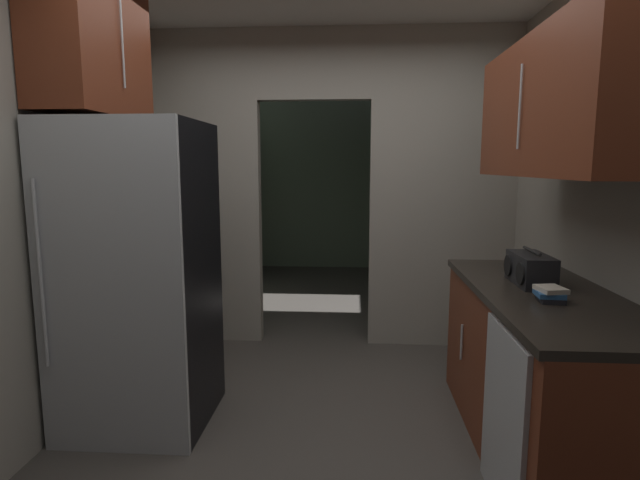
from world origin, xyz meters
TOP-DOWN VIEW (x-y plane):
  - ground at (0.00, 0.00)m, footprint 20.00×20.00m
  - kitchen_partition at (0.05, 1.71)m, footprint 3.01×0.12m
  - adjoining_room_shell at (0.00, 3.88)m, footprint 3.01×3.34m
  - refrigerator at (-1.08, 0.25)m, footprint 0.79×0.77m
  - lower_cabinet_run at (1.17, 0.05)m, footprint 0.68×1.73m
  - dishwasher at (0.84, -0.43)m, footprint 0.02×0.56m
  - upper_cabinet_counterside at (1.17, 0.05)m, footprint 0.36×1.56m
  - upper_cabinet_fridgeside at (-1.32, 0.35)m, footprint 0.36×0.87m
  - boombox at (1.13, 0.20)m, footprint 0.18×0.36m
  - book_stack at (1.11, -0.15)m, footprint 0.14×0.15m

SIDE VIEW (x-z plane):
  - ground at x=0.00m, z-range 0.00..0.00m
  - dishwasher at x=0.84m, z-range 0.00..0.83m
  - lower_cabinet_run at x=1.17m, z-range 0.00..0.89m
  - refrigerator at x=-1.08m, z-range 0.00..1.78m
  - book_stack at x=1.11m, z-range 0.89..0.96m
  - boombox at x=1.13m, z-range 0.87..1.07m
  - adjoining_room_shell at x=0.00m, z-range 0.00..2.63m
  - kitchen_partition at x=0.05m, z-range 0.09..2.73m
  - upper_cabinet_counterside at x=1.17m, z-range 1.47..2.15m
  - upper_cabinet_fridgeside at x=-1.32m, z-range 1.81..2.61m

